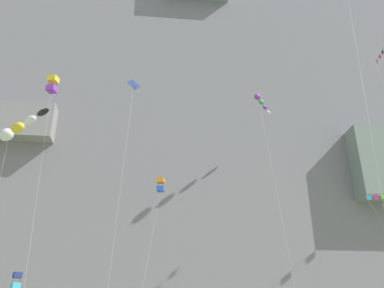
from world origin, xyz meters
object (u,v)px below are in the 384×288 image
at_px(kite_box_low_center, 17,281).
at_px(kite_box_high_left, 52,85).
at_px(kite_windsock_mid_left, 17,128).
at_px(kite_box_upper_right, 161,185).
at_px(kite_windsock_mid_center, 261,102).
at_px(kite_diamond_low_right, 132,99).

bearing_deg(kite_box_low_center, kite_box_high_left, -64.83).
distance_m(kite_windsock_mid_left, kite_box_upper_right, 16.30).
height_order(kite_windsock_mid_left, kite_box_high_left, kite_box_high_left).
bearing_deg(kite_box_low_center, kite_windsock_mid_center, 3.29).
bearing_deg(kite_diamond_low_right, kite_box_upper_right, 45.31).
distance_m(kite_diamond_low_right, kite_box_upper_right, 9.69).
bearing_deg(kite_box_high_left, kite_diamond_low_right, -10.48).
distance_m(kite_box_upper_right, kite_windsock_mid_center, 16.69).
xyz_separation_m(kite_windsock_mid_left, kite_diamond_low_right, (8.38, 7.72, 7.88)).
relative_size(kite_diamond_low_right, kite_box_upper_right, 1.55).
distance_m(kite_box_upper_right, kite_box_low_center, 16.32).
distance_m(kite_windsock_mid_center, kite_box_high_left, 24.52).
xyz_separation_m(kite_box_low_center, kite_box_high_left, (0.65, -1.37, 20.50)).
height_order(kite_windsock_mid_left, kite_box_upper_right, kite_windsock_mid_left).
xyz_separation_m(kite_diamond_low_right, kite_box_upper_right, (3.44, 3.48, -8.37)).
relative_size(kite_windsock_mid_left, kite_box_high_left, 0.64).
xyz_separation_m(kite_windsock_mid_left, kite_box_upper_right, (11.83, 11.20, -0.49)).
xyz_separation_m(kite_box_low_center, kite_windsock_mid_center, (24.99, 1.44, 21.43)).
xyz_separation_m(kite_diamond_low_right, kite_box_low_center, (-9.54, 3.02, -18.25)).
bearing_deg(kite_box_low_center, kite_box_upper_right, 2.03).
height_order(kite_windsock_mid_left, kite_box_low_center, kite_windsock_mid_left).
bearing_deg(kite_windsock_mid_center, kite_box_upper_right, -175.35).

